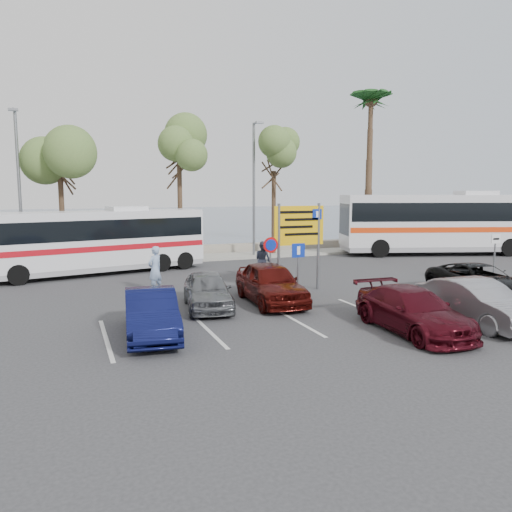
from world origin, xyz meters
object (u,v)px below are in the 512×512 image
object	(u,v)px
direction_sign	(299,232)
car_red	(271,283)
coach_bus_left	(96,243)
pedestrian_near	(155,269)
car_maroon	(413,311)
suv_black	(479,281)
coach_bus_right	(444,225)
car_silver_b	(477,302)
street_lamp_right	(254,182)
car_silver_a	(208,290)
pedestrian_far	(263,260)
street_lamp_left	(19,181)
car_blue	(151,313)

from	to	relation	value
direction_sign	car_red	xyz separation A→B (m)	(-1.97, -1.70, -1.68)
coach_bus_left	car_red	world-z (taller)	coach_bus_left
pedestrian_near	car_maroon	bearing A→B (deg)	89.51
car_maroon	suv_black	bearing A→B (deg)	31.32
coach_bus_right	car_silver_b	bearing A→B (deg)	-128.57
street_lamp_right	suv_black	xyz separation A→B (m)	(4.00, -13.99, -3.96)
coach_bus_left	car_red	xyz separation A→B (m)	(5.54, -9.00, -0.79)
car_silver_a	direction_sign	bearing A→B (deg)	30.31
car_red	coach_bus_left	bearing A→B (deg)	125.21
direction_sign	suv_black	bearing A→B (deg)	-31.46
coach_bus_left	car_silver_b	xyz separation A→B (m)	(10.34, -14.00, -0.85)
direction_sign	car_red	distance (m)	3.09
car_silver_b	street_lamp_right	bearing A→B (deg)	93.68
car_maroon	pedestrian_far	size ratio (longest dim) A/B	2.52
direction_sign	car_silver_b	xyz separation A→B (m)	(2.83, -6.70, -1.74)
suv_black	coach_bus_right	bearing A→B (deg)	60.15
direction_sign	pedestrian_near	size ratio (longest dim) A/B	1.91
direction_sign	car_silver_b	bearing A→B (deg)	-67.07
street_lamp_left	coach_bus_right	xyz separation A→B (m)	(25.00, -3.02, -2.70)
street_lamp_right	direction_sign	size ratio (longest dim) A/B	2.23
coach_bus_right	car_silver_a	world-z (taller)	coach_bus_right
car_silver_b	street_lamp_left	bearing A→B (deg)	129.97
direction_sign	coach_bus_right	xyz separation A→B (m)	(14.00, 7.30, -0.53)
street_lamp_right	direction_sign	bearing A→B (deg)	-100.94
coach_bus_left	street_lamp_right	bearing A→B (deg)	17.63
direction_sign	pedestrian_near	world-z (taller)	direction_sign
coach_bus_right	car_silver_a	size ratio (longest dim) A/B	3.52
street_lamp_right	coach_bus_left	xyz separation A→B (m)	(-9.50, -3.02, -3.06)
car_blue	car_maroon	xyz separation A→B (m)	(7.20, -2.32, -0.02)
coach_bus_right	car_red	size ratio (longest dim) A/B	3.04
street_lamp_right	car_silver_a	bearing A→B (deg)	-117.89
pedestrian_far	street_lamp_right	bearing A→B (deg)	-37.30
coach_bus_left	car_red	distance (m)	10.60
coach_bus_left	car_silver_a	size ratio (longest dim) A/B	2.87
street_lamp_right	car_red	size ratio (longest dim) A/B	1.82
car_maroon	car_silver_b	size ratio (longest dim) A/B	1.05
car_blue	pedestrian_far	size ratio (longest dim) A/B	2.30
street_lamp_left	pedestrian_near	distance (m)	10.74
suv_black	car_red	bearing A→B (deg)	172.35
pedestrian_near	suv_black	bearing A→B (deg)	118.93
direction_sign	car_blue	xyz separation A→B (m)	(-6.77, -4.38, -1.77)
coach_bus_left	pedestrian_far	distance (m)	8.30
direction_sign	car_maroon	distance (m)	6.95
direction_sign	car_blue	size ratio (longest dim) A/B	0.90
car_silver_b	pedestrian_far	size ratio (longest dim) A/B	2.39
street_lamp_left	car_silver_b	size ratio (longest dim) A/B	1.92
coach_bus_right	car_maroon	size ratio (longest dim) A/B	3.03
street_lamp_left	direction_sign	size ratio (longest dim) A/B	2.23
direction_sign	coach_bus_left	bearing A→B (deg)	135.78
direction_sign	car_blue	bearing A→B (deg)	-147.10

